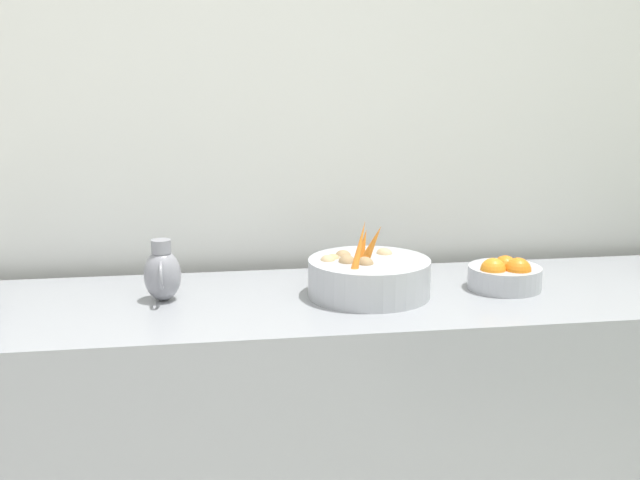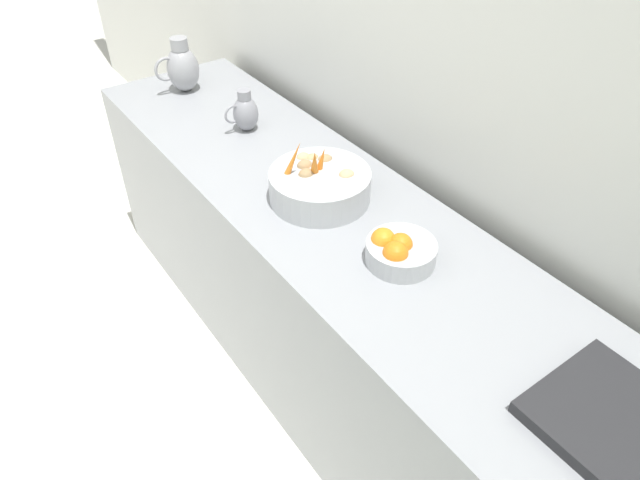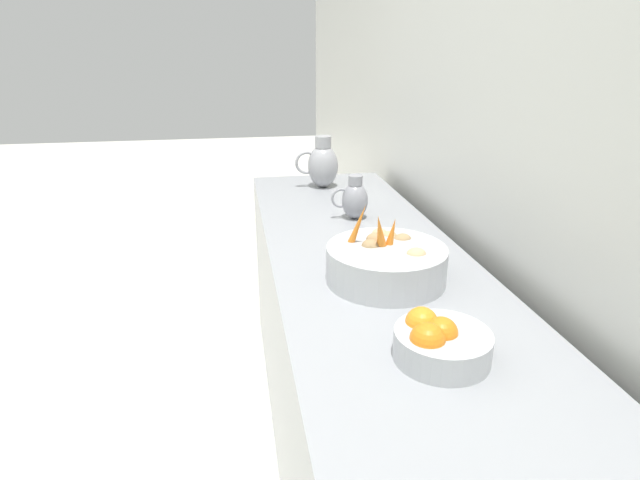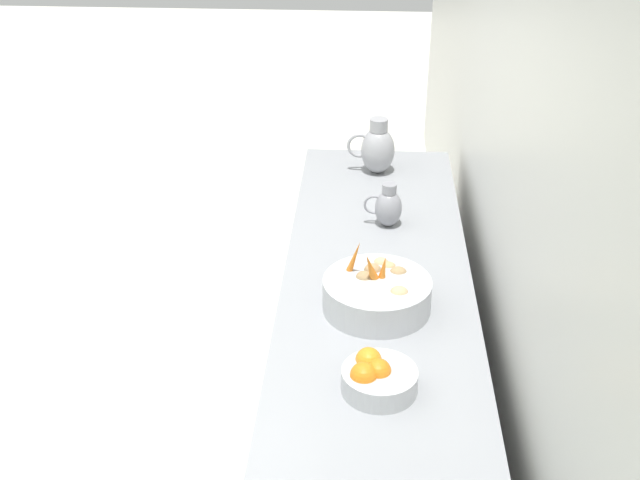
{
  "view_description": "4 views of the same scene",
  "coord_description": "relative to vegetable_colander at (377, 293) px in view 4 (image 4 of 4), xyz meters",
  "views": [
    {
      "loc": [
        0.69,
        -0.41,
        1.57
      ],
      "look_at": [
        -1.47,
        -0.07,
        1.07
      ],
      "focal_mm": 44.19,
      "sensor_mm": 36.0,
      "label": 1
    },
    {
      "loc": [
        -0.5,
        1.48,
        2.1
      ],
      "look_at": [
        -1.3,
        0.35,
        0.97
      ],
      "focal_mm": 32.64,
      "sensor_mm": 36.0,
      "label": 2
    },
    {
      "loc": [
        -1.06,
        1.46,
        1.57
      ],
      "look_at": [
        -1.32,
        -0.05,
        0.99
      ],
      "focal_mm": 29.18,
      "sensor_mm": 36.0,
      "label": 3
    },
    {
      "loc": [
        -1.45,
        2.38,
        2.43
      ],
      "look_at": [
        -1.3,
        -0.04,
        1.08
      ],
      "focal_mm": 46.23,
      "sensor_mm": 36.0,
      "label": 4
    }
  ],
  "objects": [
    {
      "name": "tile_wall_left",
      "position": [
        -0.45,
        0.55,
        0.55
      ],
      "size": [
        0.1,
        8.67,
        3.0
      ],
      "primitive_type": "cube",
      "color": "silver",
      "rests_on": "ground_plane"
    },
    {
      "name": "prep_counter",
      "position": [
        -0.0,
        0.05,
        -0.5
      ],
      "size": [
        0.67,
        2.81,
        0.89
      ],
      "primitive_type": "cube",
      "color": "gray",
      "rests_on": "ground_plane"
    },
    {
      "name": "vegetable_colander",
      "position": [
        0.0,
        0.0,
        0.0
      ],
      "size": [
        0.36,
        0.36,
        0.24
      ],
      "color": "#ADAFB5",
      "rests_on": "prep_counter"
    },
    {
      "name": "orange_bowl",
      "position": [
        0.0,
        0.42,
        -0.01
      ],
      "size": [
        0.22,
        0.22,
        0.11
      ],
      "color": "#ADAFB5",
      "rests_on": "prep_counter"
    },
    {
      "name": "metal_pitcher_tall",
      "position": [
        0.0,
        -1.11,
        0.06
      ],
      "size": [
        0.21,
        0.15,
        0.25
      ],
      "color": "#939399",
      "rests_on": "prep_counter"
    },
    {
      "name": "metal_pitcher_short",
      "position": [
        -0.04,
        -0.6,
        0.02
      ],
      "size": [
        0.15,
        0.11,
        0.18
      ],
      "color": "gray",
      "rests_on": "prep_counter"
    }
  ]
}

